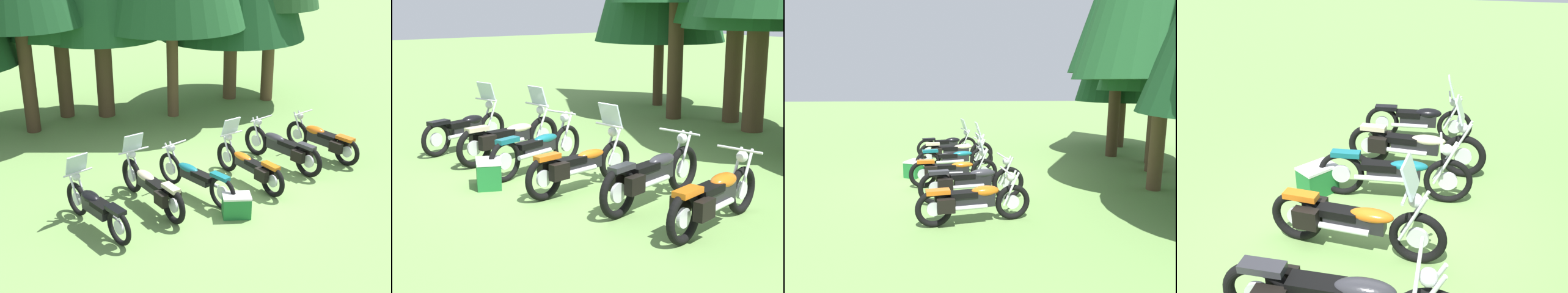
% 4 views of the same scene
% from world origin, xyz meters
% --- Properties ---
extents(ground_plane, '(80.00, 80.00, 0.00)m').
position_xyz_m(ground_plane, '(0.00, 0.00, 0.00)').
color(ground_plane, '#6B934C').
extents(motorcycle_0, '(0.76, 2.13, 1.36)m').
position_xyz_m(motorcycle_0, '(-3.00, -0.38, 0.47)').
color(motorcycle_0, black).
rests_on(motorcycle_0, ground_plane).
extents(motorcycle_1, '(0.76, 2.40, 1.39)m').
position_xyz_m(motorcycle_1, '(-1.71, -0.10, 0.47)').
color(motorcycle_1, black).
rests_on(motorcycle_1, ground_plane).
extents(motorcycle_2, '(0.85, 2.30, 1.02)m').
position_xyz_m(motorcycle_2, '(-0.70, -0.07, 0.44)').
color(motorcycle_2, black).
rests_on(motorcycle_2, ground_plane).
extents(motorcycle_3, '(0.68, 2.28, 1.36)m').
position_xyz_m(motorcycle_3, '(0.66, -0.14, 0.45)').
color(motorcycle_3, black).
rests_on(motorcycle_3, ground_plane).
extents(motorcycle_4, '(0.88, 2.41, 1.03)m').
position_xyz_m(motorcycle_4, '(1.89, 0.30, 0.47)').
color(motorcycle_4, black).
rests_on(motorcycle_4, ground_plane).
extents(motorcycle_5, '(0.86, 2.22, 1.00)m').
position_xyz_m(motorcycle_5, '(3.13, 0.30, 0.45)').
color(motorcycle_5, black).
rests_on(motorcycle_5, ground_plane).
extents(picnic_cooler, '(0.68, 0.59, 0.47)m').
position_xyz_m(picnic_cooler, '(-0.39, -1.25, 0.23)').
color(picnic_cooler, '#1E7233').
rests_on(picnic_cooler, ground_plane).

